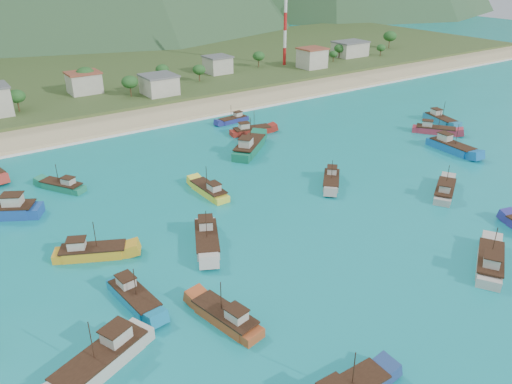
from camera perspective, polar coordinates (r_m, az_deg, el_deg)
ground at (r=74.60m, az=6.41°, el=-7.47°), size 600.00×600.00×0.00m
beach at (r=138.39m, az=-15.41°, el=7.68°), size 400.00×18.00×1.20m
land at (r=195.40m, az=-21.79°, el=11.89°), size 400.00×110.00×2.40m
surf_line at (r=129.84m, az=-13.94°, el=6.68°), size 400.00×2.50×0.08m
village at (r=161.87m, az=-15.35°, el=12.00°), size 214.34×24.64×7.43m
vegetation at (r=159.94m, az=-19.04°, el=11.39°), size 279.64×25.25×7.98m
radio_tower at (r=196.17m, az=3.39°, el=19.81°), size 1.20×1.20×38.30m
boat_0 at (r=101.40m, az=-21.27°, el=0.59°), size 7.27×9.30×5.48m
boat_3 at (r=132.62m, az=19.73°, el=6.65°), size 8.62×10.20×6.14m
boat_7 at (r=77.82m, az=-18.25°, el=-6.58°), size 10.82×7.38×6.22m
boat_8 at (r=121.58m, az=21.42°, el=4.78°), size 4.36×11.99×6.95m
boat_10 at (r=78.85m, az=25.17°, el=-7.37°), size 11.26×8.58×6.59m
boat_11 at (r=77.28m, az=-5.64°, el=-5.44°), size 8.05×11.62×6.69m
boat_12 at (r=98.72m, az=20.76°, el=0.07°), size 10.30×7.83×6.03m
boat_13 at (r=124.53m, az=-0.55°, el=6.99°), size 10.71×5.10×6.09m
boat_14 at (r=112.66m, az=-0.77°, el=5.13°), size 13.06×11.73×8.04m
boat_16 at (r=133.73m, az=-2.62°, el=8.21°), size 8.82×3.33×5.09m
boat_17 at (r=67.19m, az=-13.75°, el=-11.64°), size 4.02×10.20×5.87m
boat_18 at (r=59.13m, az=-17.11°, el=-17.88°), size 12.64×8.09×7.21m
boat_21 at (r=92.96m, az=-5.37°, el=0.11°), size 3.17×9.86×5.78m
boat_24 at (r=62.35m, az=-3.44°, el=-14.16°), size 4.96×10.47×5.95m
boat_26 at (r=95.16m, az=-27.19°, el=-1.95°), size 13.36×9.98×7.79m
boat_28 at (r=141.68m, az=20.29°, el=7.74°), size 5.91×11.15×6.32m
boat_31 at (r=97.80m, az=8.59°, el=1.26°), size 8.75×8.91×5.70m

